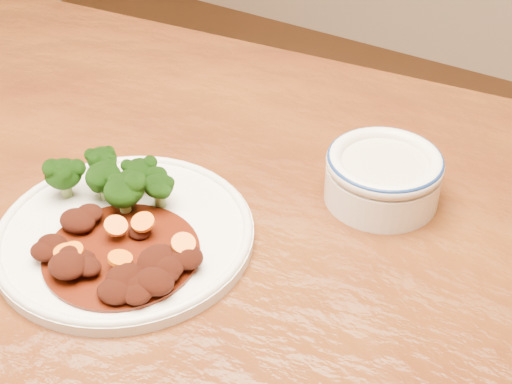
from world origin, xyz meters
The scene contains 5 objects.
dining_table centered at (0.00, 0.00, 0.67)m, with size 1.59×1.06×0.75m.
dinner_plate centered at (-0.03, -0.06, 0.76)m, with size 0.28×0.28×0.02m.
broccoli_florets centered at (-0.08, -0.02, 0.79)m, with size 0.14×0.09×0.05m.
mince_stew centered at (0.00, -0.10, 0.77)m, with size 0.17×0.16×0.03m.
dip_bowl centered at (0.17, 0.16, 0.78)m, with size 0.13×0.13×0.06m.
Camera 1 is at (0.41, -0.48, 1.26)m, focal length 50.00 mm.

